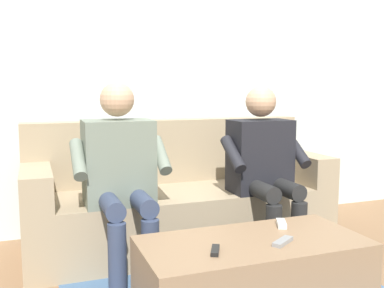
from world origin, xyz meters
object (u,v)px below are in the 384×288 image
object	(u,v)px
remote_black	(215,250)
remote_white	(281,224)
person_left_seated	(264,161)
remote_gray	(283,242)
couch	(179,201)
person_right_seated	(120,168)
coffee_table	(252,280)

from	to	relation	value
remote_black	remote_white	bearing A→B (deg)	141.95
person_left_seated	remote_gray	bearing A→B (deg)	66.19
person_left_seated	remote_white	distance (m)	0.70
couch	remote_white	world-z (taller)	couch
couch	remote_gray	distance (m)	1.22
remote_white	remote_black	distance (m)	0.52
person_right_seated	remote_black	size ratio (longest dim) A/B	10.15
coffee_table	person_right_seated	size ratio (longest dim) A/B	0.94
person_left_seated	remote_black	bearing A→B (deg)	49.76
person_left_seated	person_right_seated	size ratio (longest dim) A/B	0.98
couch	person_right_seated	distance (m)	0.68
person_right_seated	remote_black	xyz separation A→B (m)	(-0.25, 0.86, -0.24)
couch	remote_white	bearing A→B (deg)	103.77
coffee_table	person_right_seated	bearing A→B (deg)	-58.15
person_left_seated	person_right_seated	bearing A→B (deg)	-0.97
couch	remote_white	xyz separation A→B (m)	(-0.24, 0.98, 0.10)
person_left_seated	remote_white	world-z (taller)	person_left_seated
person_left_seated	remote_white	size ratio (longest dim) A/B	9.60
coffee_table	remote_gray	xyz separation A→B (m)	(-0.11, 0.09, 0.21)
coffee_table	remote_black	size ratio (longest dim) A/B	9.50
coffee_table	remote_black	bearing A→B (deg)	20.01
couch	coffee_table	world-z (taller)	couch
remote_black	couch	bearing A→B (deg)	-164.28
remote_gray	person_left_seated	bearing A→B (deg)	33.29
couch	remote_gray	bearing A→B (deg)	95.02
couch	person_left_seated	size ratio (longest dim) A/B	1.86
remote_white	person_left_seated	bearing A→B (deg)	-176.18
remote_white	remote_black	world-z (taller)	remote_white
person_left_seated	person_right_seated	world-z (taller)	person_right_seated
person_right_seated	remote_white	size ratio (longest dim) A/B	9.80
coffee_table	remote_white	xyz separation A→B (m)	(-0.24, -0.14, 0.21)
coffee_table	person_right_seated	xyz separation A→B (m)	(0.48, -0.77, 0.44)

